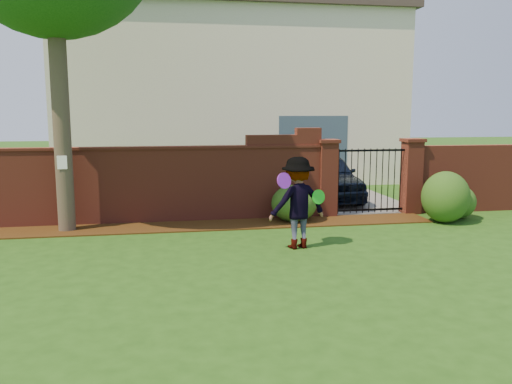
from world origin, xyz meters
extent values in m
cube|color=#214812|center=(0.00, 0.00, -0.01)|extent=(80.00, 80.00, 0.01)
cube|color=#321C09|center=(-0.95, 3.34, 0.01)|extent=(11.10, 1.08, 0.03)
cube|color=maroon|center=(-2.15, 4.00, 0.85)|extent=(8.70, 0.25, 1.70)
cube|color=maroon|center=(1.30, 4.00, 1.85)|extent=(1.80, 0.25, 0.30)
cube|color=maroon|center=(1.90, 4.00, 2.08)|extent=(0.60, 0.25, 0.16)
cube|color=maroon|center=(-2.15, 4.00, 1.73)|extent=(8.70, 0.31, 0.06)
cube|color=maroon|center=(6.60, 4.00, 0.85)|extent=(4.00, 0.25, 1.70)
cube|color=maroon|center=(2.40, 4.00, 0.90)|extent=(0.42, 0.42, 1.80)
cube|color=maroon|center=(2.40, 4.00, 1.84)|extent=(0.50, 0.50, 0.08)
cube|color=maroon|center=(4.60, 4.00, 0.90)|extent=(0.42, 0.42, 1.80)
cube|color=maroon|center=(4.60, 4.00, 1.84)|extent=(0.50, 0.50, 0.08)
cylinder|color=black|center=(2.69, 4.00, 0.85)|extent=(0.02, 0.02, 1.60)
cylinder|color=black|center=(2.85, 4.00, 0.85)|extent=(0.02, 0.02, 1.60)
cylinder|color=black|center=(3.01, 4.00, 0.85)|extent=(0.02, 0.02, 1.60)
cylinder|color=black|center=(3.18, 4.00, 0.85)|extent=(0.02, 0.02, 1.60)
cylinder|color=black|center=(3.34, 4.00, 0.85)|extent=(0.02, 0.02, 1.60)
cylinder|color=black|center=(3.50, 4.00, 0.85)|extent=(0.02, 0.02, 1.60)
cylinder|color=black|center=(3.66, 4.00, 0.85)|extent=(0.02, 0.02, 1.60)
cylinder|color=black|center=(3.82, 4.00, 0.85)|extent=(0.02, 0.02, 1.60)
cylinder|color=black|center=(3.99, 4.00, 0.85)|extent=(0.02, 0.02, 1.60)
cylinder|color=black|center=(4.15, 4.00, 0.85)|extent=(0.02, 0.02, 1.60)
cylinder|color=black|center=(4.31, 4.00, 0.85)|extent=(0.02, 0.02, 1.60)
cube|color=black|center=(3.50, 4.00, 0.12)|extent=(1.78, 0.03, 0.05)
cube|color=black|center=(3.50, 4.00, 1.60)|extent=(1.78, 0.03, 0.05)
cube|color=slate|center=(3.50, 8.00, 0.01)|extent=(3.20, 8.00, 0.01)
cube|color=#EFE5C8|center=(1.00, 12.00, 3.00)|extent=(12.00, 6.00, 6.00)
cube|color=#384C5B|center=(3.50, 9.05, 1.20)|extent=(2.40, 0.12, 2.40)
cube|color=#3F332D|center=(1.00, 12.00, 6.15)|extent=(12.40, 6.40, 0.30)
imported|color=black|center=(3.11, 6.26, 0.68)|extent=(1.72, 4.01, 1.35)
cylinder|color=#3F3326|center=(-3.60, 3.40, 3.50)|extent=(0.36, 0.36, 7.00)
cube|color=white|center=(-3.60, 3.21, 1.50)|extent=(0.20, 0.01, 0.28)
ellipsoid|color=#1C4915|center=(1.44, 3.47, 0.43)|extent=(1.06, 1.06, 0.87)
ellipsoid|color=#1C4915|center=(4.85, 2.78, 0.60)|extent=(1.09, 1.09, 1.19)
ellipsoid|color=#1C4915|center=(5.32, 3.12, 0.42)|extent=(0.94, 0.94, 0.84)
imported|color=gray|center=(0.93, 1.14, 0.86)|extent=(1.22, 0.84, 1.72)
cylinder|color=purple|center=(0.60, 0.90, 1.32)|extent=(0.30, 0.19, 0.29)
cylinder|color=#19BD1B|center=(1.29, 1.06, 0.98)|extent=(0.28, 0.14, 0.27)
camera|label=1|loc=(-1.54, -8.22, 2.55)|focal=36.94mm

